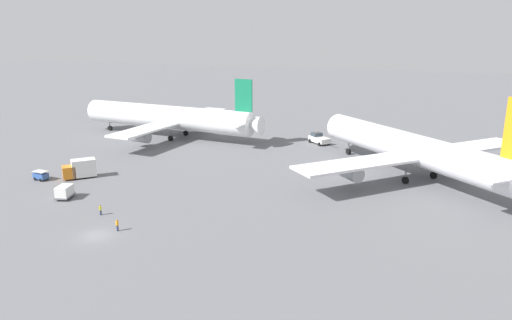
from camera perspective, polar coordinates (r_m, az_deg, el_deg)
The scene contains 9 objects.
ground_plane at distance 66.97m, azimuth -18.81°, elevation -8.69°, with size 600.00×600.00×0.00m, color slate.
airliner_at_gate_left at distance 122.45m, azimuth -10.64°, elevation 5.11°, with size 53.45×43.74×15.74m.
airliner_being_pushed at distance 91.10m, azimuth 18.29°, elevation 1.30°, with size 41.22×41.12×17.29m.
pushback_tug at distance 115.09m, azimuth 7.66°, elevation 2.58°, with size 7.57×7.12×2.84m.
gse_container_dolly_flat at distance 82.62m, azimuth -22.23°, elevation -3.57°, with size 2.92×3.64×2.15m.
gse_catering_truck_tall at distance 92.88m, azimuth -20.59°, elevation -1.01°, with size 5.78×5.87×3.50m.
gse_baggage_cart_near_cluster at distance 94.62m, azimuth -24.66°, elevation -1.72°, with size 2.90×1.90×1.71m.
ground_crew_wing_walker_right at distance 67.25m, azimuth -16.49°, elevation -7.57°, with size 0.36×0.36×1.69m.
ground_crew_marshaller_foreground at distance 73.61m, azimuth -18.36°, elevation -5.76°, with size 0.36×0.49×1.58m.
Camera 1 is at (40.26, -46.60, 26.31)m, focal length 32.95 mm.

